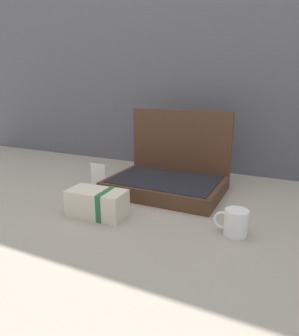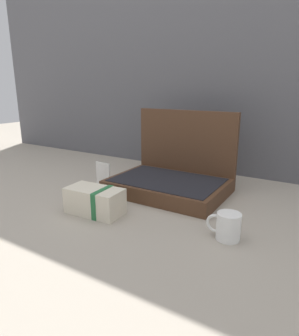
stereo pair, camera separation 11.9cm
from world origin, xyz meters
name	(u,v)px [view 2 (the right image)]	position (x,y,z in m)	size (l,w,h in m)	color
ground_plane	(149,200)	(0.00, 0.00, 0.00)	(6.00, 6.00, 0.00)	#9E9384
back_wall	(208,38)	(0.00, 0.58, 0.70)	(3.20, 0.06, 1.40)	#56565B
open_suitcase	(173,175)	(0.03, 0.16, 0.07)	(0.49, 0.36, 0.35)	#4C301E
cream_toiletry_bag	(95,201)	(-0.10, -0.22, 0.05)	(0.22, 0.12, 0.10)	beige
coffee_mug	(228,226)	(0.38, -0.16, 0.04)	(0.11, 0.07, 0.09)	white
info_card_left	(103,175)	(-0.26, 0.02, 0.06)	(0.08, 0.01, 0.12)	white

